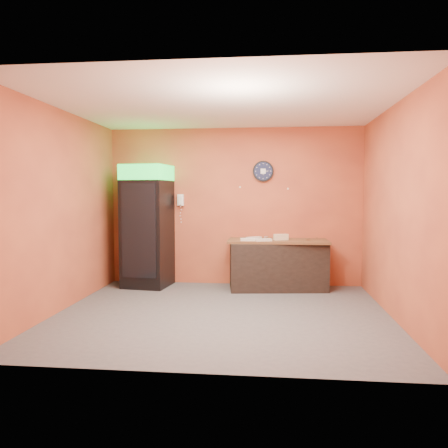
# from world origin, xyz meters

# --- Properties ---
(floor) EXTENTS (4.50, 4.50, 0.00)m
(floor) POSITION_xyz_m (0.00, 0.00, 0.00)
(floor) COLOR #47474C
(floor) RESTS_ON ground
(back_wall) EXTENTS (4.50, 0.02, 2.80)m
(back_wall) POSITION_xyz_m (0.00, 2.00, 1.40)
(back_wall) COLOR #C96038
(back_wall) RESTS_ON floor
(left_wall) EXTENTS (0.02, 4.00, 2.80)m
(left_wall) POSITION_xyz_m (-2.25, 0.00, 1.40)
(left_wall) COLOR #C96038
(left_wall) RESTS_ON floor
(right_wall) EXTENTS (0.02, 4.00, 2.80)m
(right_wall) POSITION_xyz_m (2.25, 0.00, 1.40)
(right_wall) COLOR #C96038
(right_wall) RESTS_ON floor
(ceiling) EXTENTS (4.50, 4.00, 0.02)m
(ceiling) POSITION_xyz_m (0.00, 0.00, 2.80)
(ceiling) COLOR white
(ceiling) RESTS_ON back_wall
(beverage_cooler) EXTENTS (0.83, 0.84, 2.13)m
(beverage_cooler) POSITION_xyz_m (-1.50, 1.60, 1.04)
(beverage_cooler) COLOR black
(beverage_cooler) RESTS_ON floor
(prep_counter) EXTENTS (1.69, 0.91, 0.81)m
(prep_counter) POSITION_xyz_m (0.77, 1.64, 0.40)
(prep_counter) COLOR black
(prep_counter) RESTS_ON floor
(wall_clock) EXTENTS (0.37, 0.06, 0.37)m
(wall_clock) POSITION_xyz_m (0.51, 1.97, 2.03)
(wall_clock) COLOR black
(wall_clock) RESTS_ON back_wall
(wall_phone) EXTENTS (0.11, 0.10, 0.21)m
(wall_phone) POSITION_xyz_m (-0.97, 1.95, 1.52)
(wall_phone) COLOR white
(wall_phone) RESTS_ON back_wall
(butcher_paper) EXTENTS (1.70, 0.77, 0.04)m
(butcher_paper) POSITION_xyz_m (0.77, 1.64, 0.83)
(butcher_paper) COLOR brown
(butcher_paper) RESTS_ON prep_counter
(sub_roll_stack) EXTENTS (0.26, 0.16, 0.10)m
(sub_roll_stack) POSITION_xyz_m (0.82, 1.57, 0.90)
(sub_roll_stack) COLOR beige
(sub_roll_stack) RESTS_ON butcher_paper
(wrapped_sandwich_left) EXTENTS (0.30, 0.14, 0.04)m
(wrapped_sandwich_left) POSITION_xyz_m (0.30, 1.42, 0.87)
(wrapped_sandwich_left) COLOR silver
(wrapped_sandwich_left) RESTS_ON butcher_paper
(wrapped_sandwich_mid) EXTENTS (0.29, 0.18, 0.04)m
(wrapped_sandwich_mid) POSITION_xyz_m (0.53, 1.40, 0.87)
(wrapped_sandwich_mid) COLOR silver
(wrapped_sandwich_mid) RESTS_ON butcher_paper
(wrapped_sandwich_right) EXTENTS (0.27, 0.24, 0.04)m
(wrapped_sandwich_right) POSITION_xyz_m (0.36, 1.71, 0.87)
(wrapped_sandwich_right) COLOR silver
(wrapped_sandwich_right) RESTS_ON butcher_paper
(kitchen_tool) EXTENTS (0.07, 0.07, 0.07)m
(kitchen_tool) POSITION_xyz_m (0.57, 1.61, 0.88)
(kitchen_tool) COLOR silver
(kitchen_tool) RESTS_ON butcher_paper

